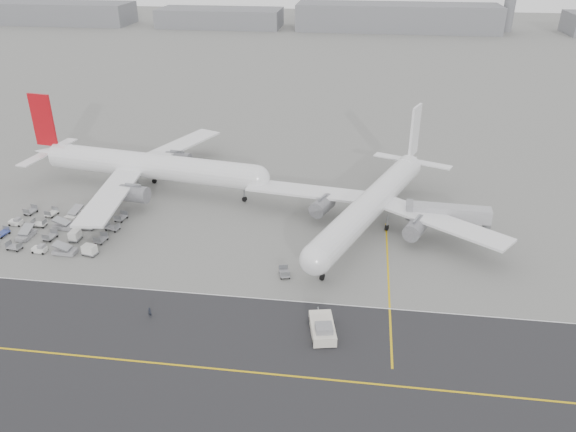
# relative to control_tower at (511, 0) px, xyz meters

# --- Properties ---
(ground) EXTENTS (700.00, 700.00, 0.00)m
(ground) POSITION_rel_control_tower_xyz_m (-100.00, -265.00, -16.25)
(ground) COLOR gray
(ground) RESTS_ON ground
(taxiway) EXTENTS (220.00, 59.00, 0.03)m
(taxiway) POSITION_rel_control_tower_xyz_m (-94.98, -282.98, -16.24)
(taxiway) COLOR #2C2C2F
(taxiway) RESTS_ON ground
(horizon_buildings) EXTENTS (520.00, 28.00, 28.00)m
(horizon_buildings) POSITION_rel_control_tower_xyz_m (-70.00, -5.00, -16.25)
(horizon_buildings) COLOR slate
(horizon_buildings) RESTS_ON ground
(control_tower) EXTENTS (7.00, 7.00, 31.25)m
(control_tower) POSITION_rel_control_tower_xyz_m (0.00, 0.00, 0.00)
(control_tower) COLOR slate
(control_tower) RESTS_ON ground
(airliner_a) EXTENTS (54.79, 53.83, 18.98)m
(airliner_a) POSITION_rel_control_tower_xyz_m (-120.25, -230.79, -10.78)
(airliner_a) COLOR white
(airliner_a) RESTS_ON ground
(airliner_b) EXTENTS (47.98, 48.96, 17.75)m
(airliner_b) POSITION_rel_control_tower_xyz_m (-72.84, -241.82, -11.13)
(airliner_b) COLOR white
(airliner_b) RESTS_ON ground
(pushback_tug) EXTENTS (4.36, 8.72, 2.45)m
(pushback_tug) POSITION_rel_control_tower_xyz_m (-79.34, -274.31, -15.25)
(pushback_tug) COLOR silver
(pushback_tug) RESTS_ON ground
(jet_bridge) EXTENTS (15.74, 3.64, 5.92)m
(jet_bridge) POSITION_rel_control_tower_xyz_m (-59.11, -242.96, -12.13)
(jet_bridge) COLOR gray
(jet_bridge) RESTS_ON ground
(gse_cluster) EXTENTS (28.52, 23.79, 1.94)m
(gse_cluster) POSITION_rel_control_tower_xyz_m (-129.70, -252.01, -16.25)
(gse_cluster) COLOR gray
(gse_cluster) RESTS_ON ground
(stray_dolly) EXTENTS (2.12, 2.75, 1.50)m
(stray_dolly) POSITION_rel_control_tower_xyz_m (-86.56, -260.57, -16.25)
(stray_dolly) COLOR silver
(stray_dolly) RESTS_ON ground
(ground_crew_a) EXTENTS (0.64, 0.47, 1.61)m
(ground_crew_a) POSITION_rel_control_tower_xyz_m (-104.14, -273.83, -15.45)
(ground_crew_a) COLOR black
(ground_crew_a) RESTS_ON ground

